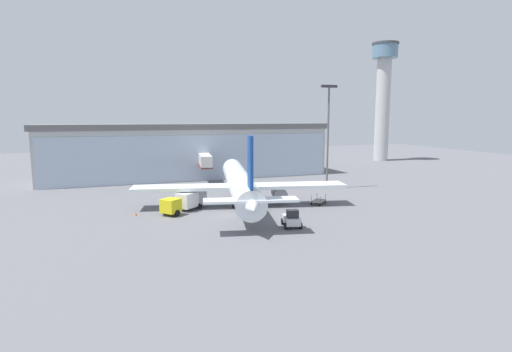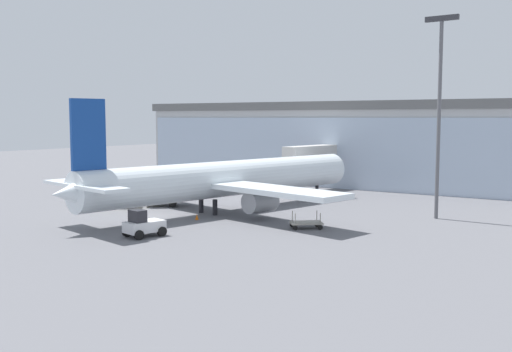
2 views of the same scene
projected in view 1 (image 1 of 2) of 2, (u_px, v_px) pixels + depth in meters
The scene contains 11 objects.
ground at pixel (229, 215), 55.98m from camera, with size 240.00×240.00×0.00m, color slate.
terminal_building at pixel (189, 150), 92.07m from camera, with size 64.16×19.51×12.15m.
jet_bridge at pixel (205, 161), 81.70m from camera, with size 3.38×11.31×6.11m.
control_tower at pixel (383, 92), 124.14m from camera, with size 8.09×8.09×36.22m.
apron_light_mast at pixel (328, 128), 74.86m from camera, with size 3.20×0.40×19.51m.
airplane at pixel (240, 183), 61.89m from camera, with size 32.61×38.49×11.49m.
catering_truck at pixel (184, 201), 57.88m from camera, with size 6.78×6.65×2.65m.
baggage_cart at pixel (318, 201), 62.88m from camera, with size 3.15×3.07×1.50m.
pushback_tug at pixel (292, 219), 49.68m from camera, with size 2.69×3.48×2.30m.
safety_cone_nose at pixel (256, 210), 57.58m from camera, with size 0.36×0.36×0.55m, color orange.
safety_cone_wingtip at pixel (136, 214), 55.35m from camera, with size 0.36×0.36×0.55m, color orange.
Camera 1 is at (-12.54, -53.27, 13.53)m, focal length 28.00 mm.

